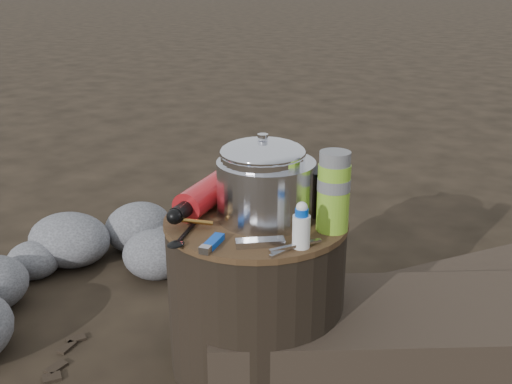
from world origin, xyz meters
The scene contains 16 objects.
ground centered at (0.00, 0.00, 0.00)m, with size 60.00×60.00×0.00m, color black.
stump centered at (0.00, 0.00, 0.21)m, with size 0.45×0.45×0.41m, color black.
rock_ring centered at (-0.72, -0.05, 0.09)m, with size 0.43×0.94×0.19m, color slate, non-canonical shape.
log_small centered at (0.39, 0.67, 0.04)m, with size 0.19×1.06×0.09m, color #372C22.
foil_windscreen centered at (0.02, 0.02, 0.48)m, with size 0.24×0.24×0.14m, color silver.
camping_pot centered at (0.01, 0.01, 0.51)m, with size 0.20×0.20×0.20m, color silver.
fuel_bottle centered at (-0.14, 0.00, 0.45)m, with size 0.08×0.31×0.08m, color red, non-canonical shape.
thermos centered at (0.19, 0.04, 0.50)m, with size 0.07×0.07×0.19m, color #87C22D.
travel_mug centered at (0.12, 0.11, 0.47)m, with size 0.07×0.07×0.11m, color black.
stuff_sack centered at (-0.10, 0.16, 0.47)m, with size 0.17×0.14×0.12m, color gold.
food_pouch centered at (-0.04, 0.16, 0.48)m, with size 0.11×0.03×0.14m, color navy.
lighter centered at (0.01, -0.18, 0.42)m, with size 0.02×0.09×0.02m, color blue.
multitool centered at (0.09, -0.13, 0.42)m, with size 0.03×0.11×0.02m, color #B6B6BC.
pot_grabber centered at (0.16, -0.10, 0.42)m, with size 0.03×0.13×0.01m, color #B6B6BC, non-canonical shape.
spork centered at (-0.08, -0.17, 0.42)m, with size 0.03×0.13×0.01m, color black, non-canonical shape.
squeeze_bottle centered at (0.17, -0.08, 0.46)m, with size 0.04×0.04×0.09m, color white.
Camera 1 is at (0.74, -1.13, 0.97)m, focal length 41.86 mm.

